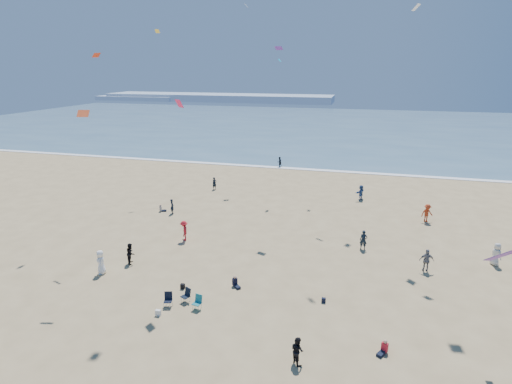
# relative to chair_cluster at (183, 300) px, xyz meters

# --- Properties ---
(ground) EXTENTS (220.00, 220.00, 0.00)m
(ground) POSITION_rel_chair_cluster_xyz_m (2.30, -5.06, -0.50)
(ground) COLOR tan
(ground) RESTS_ON ground
(ocean) EXTENTS (220.00, 100.00, 0.06)m
(ocean) POSITION_rel_chair_cluster_xyz_m (2.30, 89.94, -0.47)
(ocean) COLOR #476B84
(ocean) RESTS_ON ground
(surf_line) EXTENTS (220.00, 1.20, 0.08)m
(surf_line) POSITION_rel_chair_cluster_xyz_m (2.30, 39.94, -0.46)
(surf_line) COLOR white
(surf_line) RESTS_ON ground
(headland_far) EXTENTS (110.00, 20.00, 3.20)m
(headland_far) POSITION_rel_chair_cluster_xyz_m (-57.70, 164.94, 1.10)
(headland_far) COLOR #7A8EA8
(headland_far) RESTS_ON ground
(headland_near) EXTENTS (40.00, 14.00, 2.00)m
(headland_near) POSITION_rel_chair_cluster_xyz_m (-97.70, 159.94, 0.50)
(headland_near) COLOR #7A8EA8
(headland_near) RESTS_ON ground
(standing_flyers) EXTENTS (31.76, 49.48, 1.94)m
(standing_flyers) POSITION_rel_chair_cluster_xyz_m (7.01, 12.17, 0.41)
(standing_flyers) COLOR black
(standing_flyers) RESTS_ON ground
(seated_group) EXTENTS (24.29, 30.38, 0.84)m
(seated_group) POSITION_rel_chair_cluster_xyz_m (3.64, -0.90, -0.08)
(seated_group) COLOR white
(seated_group) RESTS_ON ground
(chair_cluster) EXTENTS (2.73, 1.58, 1.00)m
(chair_cluster) POSITION_rel_chair_cluster_xyz_m (0.00, 0.00, 0.00)
(chair_cluster) COLOR black
(chair_cluster) RESTS_ON ground
(white_tote) EXTENTS (0.35, 0.20, 0.40)m
(white_tote) POSITION_rel_chair_cluster_xyz_m (-1.15, -1.41, -0.30)
(white_tote) COLOR white
(white_tote) RESTS_ON ground
(black_backpack) EXTENTS (0.30, 0.22, 0.38)m
(black_backpack) POSITION_rel_chair_cluster_xyz_m (-1.01, 2.04, -0.31)
(black_backpack) COLOR black
(black_backpack) RESTS_ON ground
(navy_bag) EXTENTS (0.28, 0.18, 0.34)m
(navy_bag) POSITION_rel_chair_cluster_xyz_m (9.14, 2.88, -0.33)
(navy_bag) COLOR black
(navy_bag) RESTS_ON ground
(kites_aloft) EXTENTS (38.55, 45.97, 28.43)m
(kites_aloft) POSITION_rel_chair_cluster_xyz_m (11.48, 6.97, 14.20)
(kites_aloft) COLOR green
(kites_aloft) RESTS_ON ground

